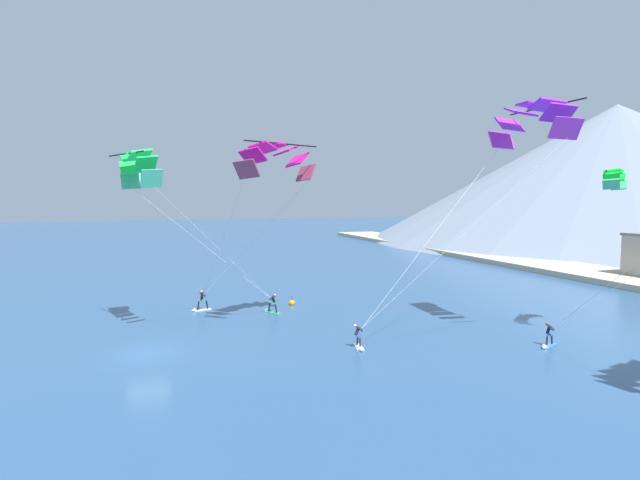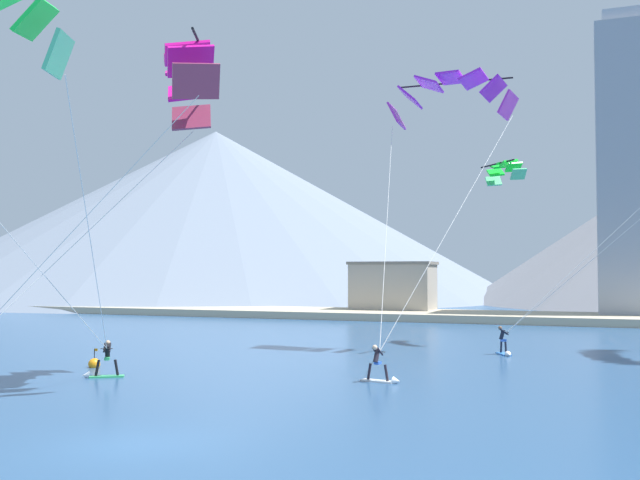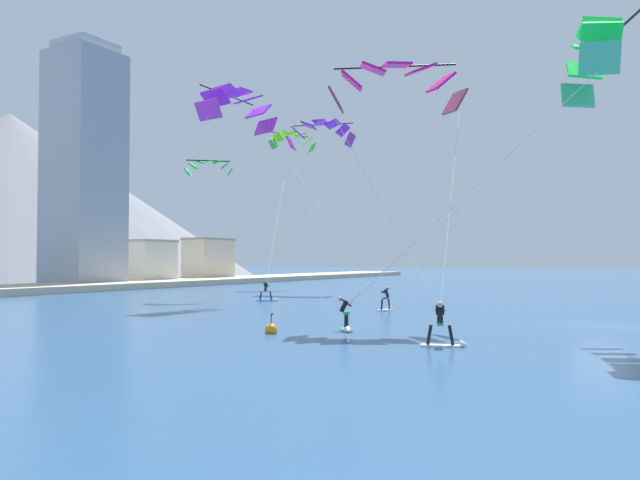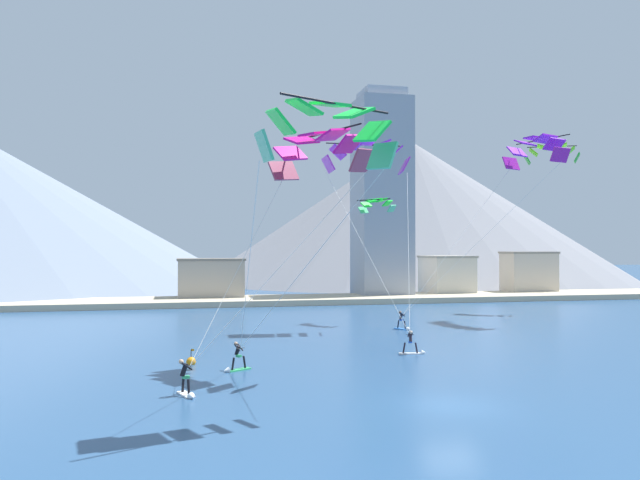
{
  "view_description": "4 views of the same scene",
  "coord_description": "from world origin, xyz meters",
  "views": [
    {
      "loc": [
        31.71,
        0.32,
        9.49
      ],
      "look_at": [
        -3.55,
        12.38,
        6.4
      ],
      "focal_mm": 28.0,
      "sensor_mm": 36.0,
      "label": 1
    },
    {
      "loc": [
        11.4,
        -15.71,
        4.55
      ],
      "look_at": [
        -1.41,
        17.68,
        6.13
      ],
      "focal_mm": 40.0,
      "sensor_mm": 36.0,
      "label": 2
    },
    {
      "loc": [
        -33.59,
        -3.11,
        3.23
      ],
      "look_at": [
        2.85,
        17.42,
        4.55
      ],
      "focal_mm": 35.0,
      "sensor_mm": 36.0,
      "label": 3
    },
    {
      "loc": [
        -11.44,
        -25.15,
        6.79
      ],
      "look_at": [
        -3.16,
        11.64,
        7.31
      ],
      "focal_mm": 35.0,
      "sensor_mm": 36.0,
      "label": 4
    }
  ],
  "objects": [
    {
      "name": "parafoil_kite_near_lead",
      "position": [
        3.87,
        25.07,
        14.86
      ],
      "size": [
        7.42,
        13.37,
        14.73
      ],
      "color": "#BD30C5"
    },
    {
      "name": "parafoil_kite_mid_center",
      "position": [
        -5.53,
        -0.35,
        11.79
      ],
      "size": [
        6.22,
        12.06,
        11.64
      ],
      "color": "#43C08A"
    },
    {
      "name": "kitesurfer_mid_center",
      "position": [
        -8.43,
        9.72,
        0.45
      ],
      "size": [
        1.68,
        1.27,
        1.64
      ],
      "color": "#33B266",
      "rests_on": "ground"
    },
    {
      "name": "parafoil_kite_far_left",
      "position": [
        -3.84,
        9.11,
        12.44
      ],
      "size": [
        9.86,
        8.05,
        12.17
      ],
      "color": "#92344D"
    },
    {
      "name": "kitesurfer_far_left",
      "position": [
        -11.12,
        4.19,
        0.53
      ],
      "size": [
        0.93,
        1.78,
        1.76
      ],
      "color": "white",
      "rests_on": "ground"
    },
    {
      "name": "ground_plane",
      "position": [
        0.0,
        0.0,
        0.0
      ],
      "size": [
        400.0,
        400.0,
        0.0
      ],
      "primitive_type": "plane",
      "color": "navy"
    },
    {
      "name": "kitesurfer_near_trail",
      "position": [
        6.83,
        24.26,
        0.44
      ],
      "size": [
        1.09,
        1.75,
        1.64
      ],
      "color": "#337FDB",
      "rests_on": "ground"
    },
    {
      "name": "parafoil_kite_distant_high_outer",
      "position": [
        6.29,
        29.84,
        10.95
      ],
      "size": [
        3.1,
        3.78,
        1.42
      ],
      "color": "#50CA83"
    },
    {
      "name": "mountain_peak_west_ridge",
      "position": [
        -53.22,
        99.06,
        15.18
      ],
      "size": [
        107.98,
        107.98,
        30.36
      ],
      "color": "slate",
      "rests_on": "ground"
    },
    {
      "name": "race_marker_buoy",
      "position": [
        -10.79,
        12.2,
        0.16
      ],
      "size": [
        0.56,
        0.56,
        1.02
      ],
      "color": "orange",
      "rests_on": "ground"
    },
    {
      "name": "kitesurfer_near_lead",
      "position": [
        3.26,
        12.67,
        0.43
      ],
      "size": [
        1.78,
        0.74,
        1.62
      ],
      "color": "white",
      "rests_on": "ground"
    }
  ]
}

